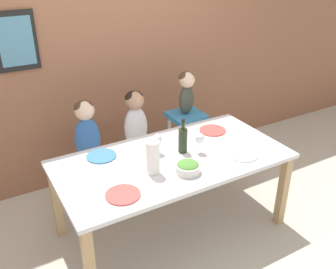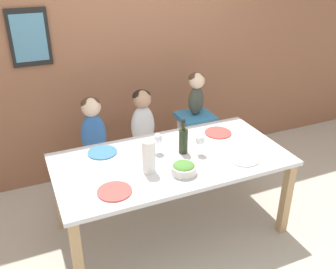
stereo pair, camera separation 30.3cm
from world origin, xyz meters
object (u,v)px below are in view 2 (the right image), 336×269
(chair_far_center, at_px, (144,152))
(person_baby_right, at_px, (196,89))
(wine_glass_far, at_px, (158,139))
(dinner_plate_front_right, at_px, (244,159))
(chair_far_left, at_px, (96,162))
(dinner_plate_front_left, at_px, (115,191))
(dinner_plate_back_left, at_px, (102,152))
(person_child_left, at_px, (93,125))
(person_child_center, at_px, (142,116))
(paper_towel_roll, at_px, (149,157))
(wine_bottle, at_px, (183,140))
(chair_right_highchair, at_px, (195,128))
(dinner_plate_back_right, at_px, (218,133))
(salad_bowl_large, at_px, (184,168))
(wine_glass_near, at_px, (200,140))

(chair_far_center, relative_size, person_baby_right, 1.07)
(wine_glass_far, height_order, dinner_plate_front_right, wine_glass_far)
(chair_far_left, xyz_separation_m, wine_glass_far, (0.40, -0.61, 0.46))
(dinner_plate_front_left, xyz_separation_m, dinner_plate_back_left, (0.06, 0.58, 0.00))
(person_child_left, relative_size, person_child_center, 1.00)
(paper_towel_roll, bearing_deg, dinner_plate_front_right, -10.15)
(dinner_plate_back_left, bearing_deg, dinner_plate_front_right, -28.85)
(chair_far_center, relative_size, wine_bottle, 1.59)
(paper_towel_roll, bearing_deg, chair_far_center, 73.19)
(chair_right_highchair, xyz_separation_m, paper_towel_roll, (-0.84, -0.85, 0.31))
(chair_right_highchair, distance_m, paper_towel_roll, 1.23)
(person_child_center, height_order, paper_towel_roll, person_child_center)
(wine_glass_far, relative_size, dinner_plate_back_left, 0.73)
(chair_far_left, xyz_separation_m, dinner_plate_back_right, (1.05, -0.49, 0.34))
(chair_far_left, bearing_deg, chair_far_center, 0.00)
(chair_far_left, xyz_separation_m, chair_far_center, (0.49, 0.00, 0.00))
(salad_bowl_large, xyz_separation_m, dinner_plate_back_left, (-0.49, 0.55, -0.04))
(person_child_center, xyz_separation_m, dinner_plate_back_left, (-0.51, -0.43, -0.06))
(person_child_center, height_order, dinner_plate_front_left, person_child_center)
(paper_towel_roll, xyz_separation_m, wine_glass_near, (0.48, 0.08, -0.00))
(person_baby_right, height_order, wine_bottle, person_baby_right)
(person_baby_right, bearing_deg, dinner_plate_back_right, -92.44)
(wine_glass_far, bearing_deg, dinner_plate_back_left, 157.13)
(wine_glass_far, xyz_separation_m, dinner_plate_front_left, (-0.49, -0.40, -0.12))
(paper_towel_roll, bearing_deg, dinner_plate_front_left, -154.32)
(person_baby_right, relative_size, paper_towel_roll, 1.68)
(wine_glass_near, bearing_deg, person_child_left, 132.69)
(person_child_left, height_order, dinner_plate_front_right, person_child_left)
(chair_far_center, relative_size, salad_bowl_large, 2.43)
(chair_right_highchair, height_order, person_child_left, person_child_left)
(salad_bowl_large, bearing_deg, wine_glass_far, 99.25)
(wine_bottle, relative_size, dinner_plate_front_right, 1.22)
(salad_bowl_large, height_order, dinner_plate_front_left, salad_bowl_large)
(person_child_left, xyz_separation_m, wine_glass_far, (0.40, -0.61, 0.06))
(person_child_center, distance_m, wine_glass_far, 0.62)
(chair_far_left, distance_m, wine_bottle, 1.02)
(wine_glass_far, bearing_deg, wine_glass_near, -27.74)
(wine_bottle, relative_size, paper_towel_roll, 1.13)
(chair_far_left, xyz_separation_m, dinner_plate_back_left, (-0.02, -0.43, 0.34))
(person_child_left, distance_m, dinner_plate_back_left, 0.43)
(wine_bottle, bearing_deg, dinner_plate_front_left, -155.09)
(person_baby_right, height_order, dinner_plate_back_left, person_baby_right)
(chair_far_left, bearing_deg, dinner_plate_front_left, -94.96)
(person_baby_right, distance_m, wine_glass_near, 0.86)
(dinner_plate_front_left, bearing_deg, chair_right_highchair, 41.04)
(person_child_left, relative_size, paper_towel_roll, 2.23)
(wine_bottle, bearing_deg, person_baby_right, 55.70)
(wine_bottle, bearing_deg, chair_far_center, 98.96)
(person_child_center, bearing_deg, chair_far_left, -179.82)
(person_child_center, relative_size, dinner_plate_back_right, 2.41)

